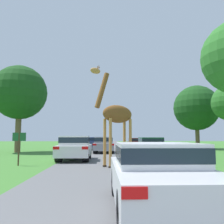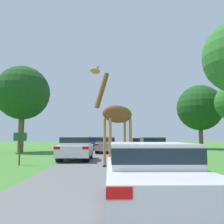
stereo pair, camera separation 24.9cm
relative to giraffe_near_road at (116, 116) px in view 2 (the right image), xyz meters
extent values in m
cube|color=#5B5B5E|center=(0.29, 18.40, -2.59)|extent=(7.18, 120.00, 0.00)
cylinder|color=#B77F3D|center=(-0.29, -0.49, -1.38)|extent=(0.15, 0.15, 2.43)
cylinder|color=#2D2319|center=(-0.29, -0.49, -2.55)|extent=(0.19, 0.19, 0.09)
cylinder|color=#B77F3D|center=(-0.57, -0.07, -1.38)|extent=(0.15, 0.15, 2.43)
cylinder|color=#2D2319|center=(-0.57, -0.07, -2.55)|extent=(0.19, 0.19, 0.09)
cylinder|color=#B77F3D|center=(0.77, 0.20, -1.38)|extent=(0.15, 0.15, 2.43)
cylinder|color=#2D2319|center=(0.77, 0.20, -2.55)|extent=(0.19, 0.19, 0.09)
cylinder|color=#B77F3D|center=(0.50, 0.63, -1.38)|extent=(0.15, 0.15, 2.43)
cylinder|color=#2D2319|center=(0.50, 0.63, -2.55)|extent=(0.19, 0.19, 0.09)
ellipsoid|color=brown|center=(0.10, 0.07, 0.09)|extent=(1.85, 1.49, 0.93)
cylinder|color=brown|center=(-0.71, -0.47, 1.24)|extent=(0.82, 0.66, 1.86)
ellipsoid|color=#B77F3D|center=(-1.05, -0.69, 2.18)|extent=(0.60, 0.51, 0.30)
cylinder|color=#B77F3D|center=(0.82, 0.54, -0.57)|extent=(0.05, 0.05, 1.34)
cone|color=brown|center=(-0.87, -0.65, 2.41)|extent=(0.07, 0.07, 0.16)
cone|color=brown|center=(-0.95, -0.54, 2.41)|extent=(0.07, 0.07, 0.16)
cube|color=silver|center=(0.51, -7.09, -1.99)|extent=(1.83, 4.20, 0.62)
cube|color=silver|center=(0.51, -7.09, -1.45)|extent=(1.65, 1.89, 0.47)
cube|color=#19232D|center=(0.51, -7.09, -1.42)|extent=(1.67, 1.91, 0.28)
cube|color=red|center=(-0.24, -9.20, -1.77)|extent=(0.33, 0.03, 0.15)
cylinder|color=black|center=(-0.22, -5.83, -2.25)|extent=(0.37, 0.69, 0.69)
cylinder|color=black|center=(1.24, -5.83, -2.25)|extent=(0.37, 0.69, 0.69)
cylinder|color=black|center=(-0.22, -8.35, -2.25)|extent=(0.37, 0.69, 0.69)
cylinder|color=black|center=(1.24, -8.35, -2.25)|extent=(0.37, 0.69, 0.69)
cube|color=#561914|center=(3.13, 15.11, -2.00)|extent=(1.76, 4.06, 0.69)
cube|color=#561914|center=(3.13, 15.11, -1.44)|extent=(1.58, 1.83, 0.42)
cube|color=#19232D|center=(3.13, 15.11, -1.42)|extent=(1.60, 1.84, 0.25)
cube|color=red|center=(2.41, 13.07, -1.75)|extent=(0.32, 0.03, 0.17)
cube|color=red|center=(3.86, 13.07, -1.75)|extent=(0.32, 0.03, 0.17)
cylinder|color=black|center=(2.43, 16.32, -2.30)|extent=(0.35, 0.58, 0.58)
cylinder|color=black|center=(3.84, 16.32, -2.30)|extent=(0.35, 0.58, 0.58)
cylinder|color=black|center=(2.43, 13.89, -2.30)|extent=(0.35, 0.58, 0.58)
cylinder|color=black|center=(3.84, 13.89, -2.30)|extent=(0.35, 0.58, 0.58)
cube|color=#144C28|center=(2.87, 5.43, -1.98)|extent=(1.74, 4.09, 0.64)
cube|color=#144C28|center=(2.87, 5.43, -1.40)|extent=(1.57, 1.84, 0.53)
cube|color=#19232D|center=(2.87, 5.43, -1.37)|extent=(1.58, 1.86, 0.32)
cube|color=red|center=(2.16, 3.37, -1.76)|extent=(0.31, 0.03, 0.15)
cube|color=red|center=(3.58, 3.37, -1.76)|extent=(0.31, 0.03, 0.15)
cylinder|color=black|center=(2.17, 6.65, -2.25)|extent=(0.35, 0.68, 0.68)
cylinder|color=black|center=(3.56, 6.65, -2.25)|extent=(0.35, 0.68, 0.68)
cylinder|color=black|center=(2.17, 4.20, -2.25)|extent=(0.35, 0.68, 0.68)
cylinder|color=black|center=(3.56, 4.20, -2.25)|extent=(0.35, 0.68, 0.68)
cube|color=silver|center=(-2.49, 3.35, -1.96)|extent=(1.99, 3.92, 0.68)
cube|color=silver|center=(-2.49, 3.35, -1.33)|extent=(1.79, 1.77, 0.58)
cube|color=#19232D|center=(-2.49, 3.35, -1.30)|extent=(1.81, 1.78, 0.35)
cube|color=red|center=(-3.31, 1.38, -1.72)|extent=(0.36, 0.03, 0.16)
cube|color=red|center=(-1.68, 1.38, -1.72)|extent=(0.36, 0.03, 0.16)
cylinder|color=black|center=(-3.29, 4.53, -2.24)|extent=(0.40, 0.69, 0.69)
cylinder|color=black|center=(-1.70, 4.53, -2.24)|extent=(0.40, 0.69, 0.69)
cylinder|color=black|center=(-3.29, 2.17, -2.24)|extent=(0.40, 0.69, 0.69)
cylinder|color=black|center=(-1.70, 2.17, -2.24)|extent=(0.40, 0.69, 0.69)
cube|color=gray|center=(-0.65, 10.74, -1.99)|extent=(1.87, 4.51, 0.63)
cube|color=gray|center=(-0.65, 10.74, -1.38)|extent=(1.68, 2.03, 0.57)
cube|color=#19232D|center=(-0.65, 10.74, -1.36)|extent=(1.70, 2.05, 0.34)
cube|color=red|center=(-1.42, 8.48, -1.76)|extent=(0.34, 0.03, 0.15)
cube|color=red|center=(0.12, 8.48, -1.76)|extent=(0.34, 0.03, 0.15)
cylinder|color=black|center=(-1.40, 12.10, -2.25)|extent=(0.37, 0.68, 0.68)
cylinder|color=black|center=(0.10, 12.10, -2.25)|extent=(0.37, 0.68, 0.68)
cylinder|color=black|center=(-1.40, 9.39, -2.25)|extent=(0.37, 0.68, 0.68)
cylinder|color=black|center=(0.10, 9.39, -2.25)|extent=(0.37, 0.68, 0.68)
cube|color=navy|center=(-1.88, 16.53, -1.98)|extent=(1.92, 4.75, 0.63)
cube|color=navy|center=(-1.88, 16.53, -1.40)|extent=(1.73, 2.14, 0.53)
cube|color=#19232D|center=(-1.88, 16.53, -1.38)|extent=(1.75, 2.16, 0.32)
cube|color=red|center=(-2.67, 14.14, -1.76)|extent=(0.35, 0.03, 0.15)
cube|color=red|center=(-1.10, 14.14, -1.76)|extent=(0.35, 0.03, 0.15)
cylinder|color=black|center=(-2.65, 17.95, -2.25)|extent=(0.38, 0.69, 0.69)
cylinder|color=black|center=(-1.12, 17.95, -2.25)|extent=(0.38, 0.69, 0.69)
cylinder|color=black|center=(-2.65, 15.10, -2.25)|extent=(0.38, 0.69, 0.69)
cylinder|color=black|center=(-1.12, 15.10, -2.25)|extent=(0.38, 0.69, 0.69)
cylinder|color=brown|center=(-9.00, 11.31, -0.05)|extent=(0.55, 0.55, 5.09)
sphere|color=#194719|center=(-9.00, 11.31, 3.30)|extent=(5.36, 5.36, 5.36)
cylinder|color=brown|center=(11.01, 16.92, -0.46)|extent=(0.50, 0.50, 4.27)
sphere|color=#194719|center=(11.01, 16.92, 2.52)|extent=(5.63, 5.63, 5.63)
cylinder|color=#4C3823|center=(-5.11, 0.61, -1.73)|extent=(0.08, 0.08, 1.72)
cube|color=#1E562D|center=(-5.11, 0.61, -1.09)|extent=(0.70, 0.04, 0.44)
camera|label=1|loc=(-0.62, -12.19, -1.08)|focal=38.00mm
camera|label=2|loc=(-0.37, -12.19, -1.08)|focal=38.00mm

